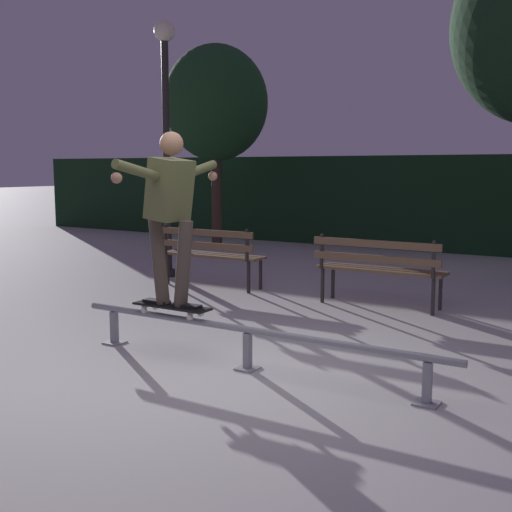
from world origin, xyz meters
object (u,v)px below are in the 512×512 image
at_px(park_bench_left_center, 378,264).
at_px(skateboard, 172,307).
at_px(tree_far_left, 216,104).
at_px(lamp_post_left, 166,116).
at_px(grind_rail, 247,336).
at_px(park_bench_leftmost, 209,250).
at_px(skateboarder, 170,204).

bearing_deg(park_bench_left_center, skateboard, -107.06).
bearing_deg(tree_far_left, park_bench_left_center, -36.82).
xyz_separation_m(park_bench_left_center, lamp_post_left, (-3.62, 0.41, 1.94)).
height_order(grind_rail, park_bench_left_center, park_bench_left_center).
bearing_deg(park_bench_leftmost, grind_rail, -49.36).
bearing_deg(park_bench_leftmost, skateboarder, -60.10).
distance_m(skateboard, tree_far_left, 8.29).
bearing_deg(tree_far_left, lamp_post_left, -66.82).
height_order(grind_rail, lamp_post_left, lamp_post_left).
bearing_deg(skateboard, park_bench_left_center, 72.94).
relative_size(park_bench_leftmost, park_bench_left_center, 1.00).
relative_size(grind_rail, lamp_post_left, 0.93).
relative_size(park_bench_leftmost, lamp_post_left, 0.41).
xyz_separation_m(skateboard, skateboarder, (0.00, 0.00, 0.94)).
distance_m(skateboard, park_bench_left_center, 3.01).
xyz_separation_m(skateboard, lamp_post_left, (-2.74, 3.28, 2.03)).
distance_m(grind_rail, lamp_post_left, 5.32).
xyz_separation_m(skateboard, park_bench_leftmost, (-1.65, 2.87, 0.09)).
height_order(park_bench_leftmost, park_bench_left_center, same).
xyz_separation_m(grind_rail, park_bench_left_center, (0.07, 2.87, 0.25)).
bearing_deg(lamp_post_left, tree_far_left, 113.18).
xyz_separation_m(park_bench_left_center, tree_far_left, (-5.07, 3.80, 2.49)).
relative_size(grind_rail, park_bench_left_center, 2.26).
relative_size(tree_far_left, lamp_post_left, 1.09).
height_order(skateboard, park_bench_leftmost, park_bench_leftmost).
distance_m(skateboarder, park_bench_left_center, 3.12).
distance_m(park_bench_leftmost, park_bench_left_center, 2.53).
xyz_separation_m(skateboarder, lamp_post_left, (-2.74, 3.28, 1.10)).
bearing_deg(park_bench_leftmost, tree_far_left, 123.79).
height_order(skateboarder, park_bench_left_center, skateboarder).
height_order(grind_rail, tree_far_left, tree_far_left).
xyz_separation_m(grind_rail, skateboard, (-0.82, 0.00, 0.16)).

